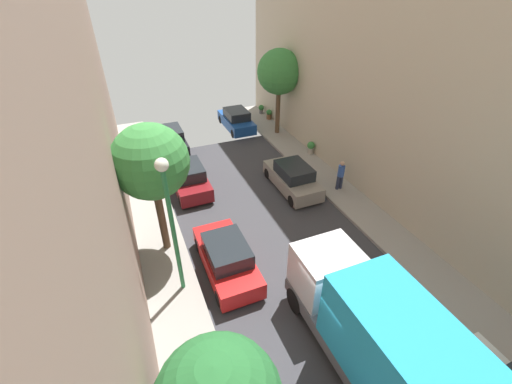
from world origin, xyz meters
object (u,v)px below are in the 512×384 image
Objects in this scene: parked_car_right_1 at (293,178)px; potted_plant_0 at (132,181)px; pedestrian at (341,174)px; parked_car_left_3 at (189,178)px; street_tree_2 at (151,163)px; parked_car_right_2 at (236,120)px; lamp_post at (170,211)px; street_tree_1 at (279,72)px; parked_car_left_4 at (171,139)px; potted_plant_4 at (269,114)px; potted_plant_3 at (261,109)px; potted_plant_1 at (311,147)px; delivery_truck at (376,334)px; parked_car_left_2 at (227,258)px.

parked_car_right_1 is 8.96m from potted_plant_0.
pedestrian reaches higher than parked_car_right_1.
street_tree_2 is at bearing -114.58° from parked_car_left_3.
street_tree_2 reaches higher than potted_plant_0.
parked_car_right_2 is 16.26m from lamp_post.
parked_car_left_3 is at bearing -147.82° from street_tree_1.
potted_plant_4 is (8.46, 2.21, -0.16)m from parked_car_left_4.
parked_car_right_2 is 5.71× the size of potted_plant_3.
potted_plant_1 is (3.04, -6.20, -0.09)m from parked_car_right_2.
parked_car_right_2 is at bearing 16.76° from parked_car_left_4.
street_tree_2 is (-2.08, -10.02, 3.69)m from parked_car_left_4.
pedestrian reaches higher than parked_car_left_4.
parked_car_right_1 is 4.93× the size of potted_plant_1.
potted_plant_4 is at bearing 72.93° from parked_car_right_1.
pedestrian is 12.61m from potted_plant_3.
potted_plant_0 is at bearing 113.15° from delivery_truck.
potted_plant_1 is 1.16× the size of potted_plant_3.
potted_plant_1 is at bearing -89.49° from potted_plant_3.
parked_car_left_2 is 8.27m from potted_plant_0.
street_tree_1 is 4.88m from potted_plant_4.
parked_car_left_4 is 5.33× the size of potted_plant_4.
pedestrian reaches higher than potted_plant_3.
street_tree_2 is at bearing 132.55° from parked_car_left_2.
street_tree_1 is (2.51, 7.24, 3.85)m from parked_car_right_1.
lamp_post is at bearing -125.03° from potted_plant_4.
delivery_truck is 8.37× the size of potted_plant_4.
parked_car_left_2 is 0.64× the size of delivery_truck.
potted_plant_3 is at bearing 90.51° from potted_plant_1.
street_tree_1 is at bearing 56.12° from parked_car_left_2.
parked_car_left_4 is 4.33× the size of potted_plant_0.
potted_plant_4 is (5.76, 20.05, -1.23)m from delivery_truck.
parked_car_left_3 is 8.92m from parked_car_right_2.
parked_car_left_2 reaches higher than potted_plant_4.
parked_car_right_1 is 9.29m from lamp_post.
potted_plant_1 is at bearing -82.48° from street_tree_1.
parked_car_left_3 is at bearing -90.00° from parked_car_left_4.
potted_plant_3 is 0.93× the size of potted_plant_4.
parked_car_right_1 is at bearing 33.42° from lamp_post.
potted_plant_0 is at bearing 179.96° from potted_plant_1.
delivery_truck is at bearing -64.11° from parked_car_left_2.
parked_car_right_2 is at bearing -145.95° from potted_plant_3.
parked_car_left_2 is 7.05m from parked_car_right_1.
parked_car_left_4 is 8.81m from street_tree_1.
parked_car_left_3 is 11.43m from potted_plant_4.
street_tree_2 is (-2.08, 2.26, 3.69)m from parked_car_left_2.
parked_car_left_2 is 5.33× the size of potted_plant_4.
parked_car_left_3 is 12.70m from delivery_truck.
parked_car_left_4 is 10.87m from street_tree_2.
potted_plant_3 is at bearing 83.60° from street_tree_1.
potted_plant_4 is (3.06, 9.96, -0.16)m from parked_car_right_1.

